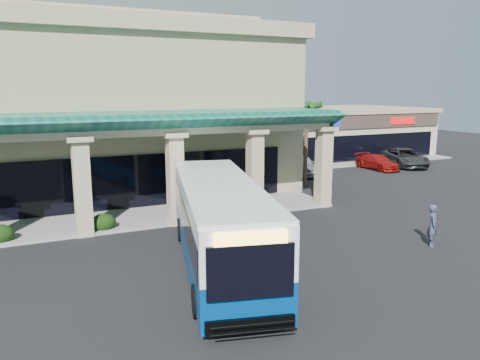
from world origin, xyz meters
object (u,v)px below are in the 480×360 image
pedestrian (433,225)px  transit_bus (219,225)px  car_red (377,162)px  car_gray (405,157)px  car_silver (299,164)px

pedestrian → transit_bus: bearing=123.5°
car_red → car_gray: 3.34m
pedestrian → car_red: pedestrian is taller
car_silver → car_gray: (10.83, -0.37, -0.06)m
car_red → car_gray: size_ratio=0.76×
pedestrian → car_gray: size_ratio=0.32×
transit_bus → car_red: 25.94m
transit_bus → car_gray: (24.33, 15.45, -0.88)m
car_gray → transit_bus: bearing=-128.7°
transit_bus → car_gray: transit_bus is taller
transit_bus → car_red: bearing=49.9°
transit_bus → pedestrian: bearing=4.2°
car_red → car_gray: (3.32, 0.27, 0.17)m
car_silver → car_gray: bearing=9.4°
transit_bus → car_gray: 28.84m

